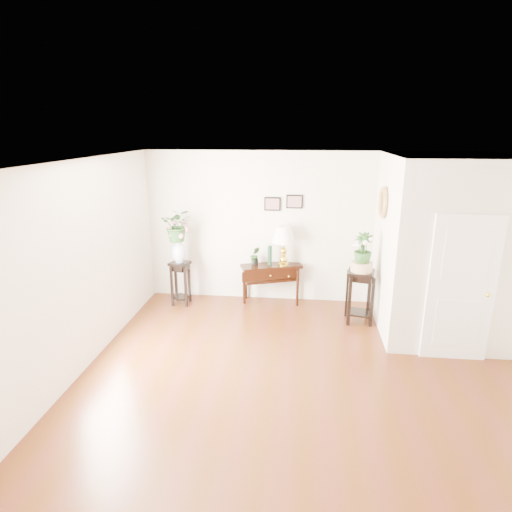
# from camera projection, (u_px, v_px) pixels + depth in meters

# --- Properties ---
(floor) EXTENTS (6.00, 5.50, 0.02)m
(floor) POSITION_uv_depth(u_px,v_px,m) (305.00, 379.00, 5.65)
(floor) COLOR #4C260C
(floor) RESTS_ON ground
(ceiling) EXTENTS (6.00, 5.50, 0.02)m
(ceiling) POSITION_uv_depth(u_px,v_px,m) (313.00, 163.00, 4.84)
(ceiling) COLOR white
(ceiling) RESTS_ON ground
(wall_back) EXTENTS (6.00, 0.02, 2.80)m
(wall_back) POSITION_uv_depth(u_px,v_px,m) (307.00, 229.00, 7.87)
(wall_back) COLOR silver
(wall_back) RESTS_ON ground
(wall_front) EXTENTS (6.00, 0.02, 2.80)m
(wall_front) POSITION_uv_depth(u_px,v_px,m) (312.00, 429.00, 2.63)
(wall_front) COLOR silver
(wall_front) RESTS_ON ground
(wall_left) EXTENTS (0.02, 5.50, 2.80)m
(wall_left) POSITION_uv_depth(u_px,v_px,m) (77.00, 270.00, 5.56)
(wall_left) COLOR silver
(wall_left) RESTS_ON ground
(partition) EXTENTS (1.80, 1.95, 2.80)m
(partition) POSITION_uv_depth(u_px,v_px,m) (442.00, 246.00, 6.72)
(partition) COLOR silver
(partition) RESTS_ON floor
(door) EXTENTS (0.90, 0.05, 2.10)m
(door) POSITION_uv_depth(u_px,v_px,m) (461.00, 290.00, 5.86)
(door) COLOR white
(door) RESTS_ON floor
(art_print_left) EXTENTS (0.30, 0.02, 0.25)m
(art_print_left) POSITION_uv_depth(u_px,v_px,m) (272.00, 204.00, 7.79)
(art_print_left) COLOR black
(art_print_left) RESTS_ON wall_back
(art_print_right) EXTENTS (0.30, 0.02, 0.25)m
(art_print_right) POSITION_uv_depth(u_px,v_px,m) (295.00, 202.00, 7.73)
(art_print_right) COLOR black
(art_print_right) RESTS_ON wall_back
(wall_ornament) EXTENTS (0.07, 0.51, 0.51)m
(wall_ornament) POSITION_uv_depth(u_px,v_px,m) (383.00, 202.00, 6.75)
(wall_ornament) COLOR #B07B4E
(wall_ornament) RESTS_ON partition
(console_table) EXTENTS (1.17, 0.72, 0.74)m
(console_table) POSITION_uv_depth(u_px,v_px,m) (271.00, 283.00, 8.04)
(console_table) COLOR black
(console_table) RESTS_ON floor
(table_lamp) EXTENTS (0.54, 0.54, 0.75)m
(table_lamp) POSITION_uv_depth(u_px,v_px,m) (284.00, 247.00, 7.81)
(table_lamp) COLOR yellow
(table_lamp) RESTS_ON console_table
(green_vase) EXTENTS (0.10, 0.10, 0.37)m
(green_vase) POSITION_uv_depth(u_px,v_px,m) (270.00, 256.00, 7.89)
(green_vase) COLOR #133622
(green_vase) RESTS_ON console_table
(potted_plant) EXTENTS (0.21, 0.18, 0.32)m
(potted_plant) POSITION_uv_depth(u_px,v_px,m) (255.00, 256.00, 7.92)
(potted_plant) COLOR #22491C
(potted_plant) RESTS_ON console_table
(plant_stand_a) EXTENTS (0.40, 0.40, 0.82)m
(plant_stand_a) POSITION_uv_depth(u_px,v_px,m) (181.00, 283.00, 7.95)
(plant_stand_a) COLOR black
(plant_stand_a) RESTS_ON floor
(porcelain_vase) EXTENTS (0.32, 0.32, 0.44)m
(porcelain_vase) POSITION_uv_depth(u_px,v_px,m) (179.00, 250.00, 7.77)
(porcelain_vase) COLOR silver
(porcelain_vase) RESTS_ON plant_stand_a
(lily_arrangement) EXTENTS (0.60, 0.54, 0.60)m
(lily_arrangement) POSITION_uv_depth(u_px,v_px,m) (178.00, 225.00, 7.63)
(lily_arrangement) COLOR #22491C
(lily_arrangement) RESTS_ON porcelain_vase
(plant_stand_b) EXTENTS (0.50, 0.50, 0.90)m
(plant_stand_b) POSITION_uv_depth(u_px,v_px,m) (359.00, 296.00, 7.21)
(plant_stand_b) COLOR black
(plant_stand_b) RESTS_ON floor
(ceramic_bowl) EXTENTS (0.37, 0.37, 0.16)m
(ceramic_bowl) POSITION_uv_depth(u_px,v_px,m) (362.00, 267.00, 7.06)
(ceramic_bowl) COLOR beige
(ceramic_bowl) RESTS_ON plant_stand_b
(narcissus) EXTENTS (0.37, 0.37, 0.53)m
(narcissus) POSITION_uv_depth(u_px,v_px,m) (363.00, 249.00, 6.97)
(narcissus) COLOR #22491C
(narcissus) RESTS_ON ceramic_bowl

